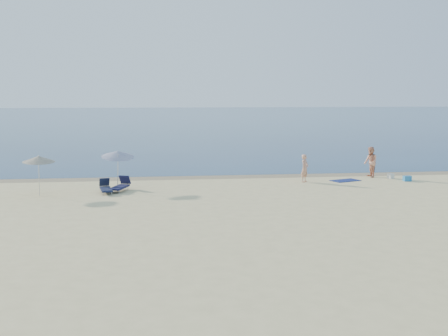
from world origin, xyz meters
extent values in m
plane|color=beige|center=(0.00, 0.00, 0.00)|extent=(160.00, 160.00, 0.00)
cube|color=#0B2647|center=(0.00, 100.00, 0.00)|extent=(240.00, 160.00, 0.01)
cube|color=#847254|center=(0.00, 19.40, 0.00)|extent=(240.00, 1.60, 0.00)
imported|color=tan|center=(1.57, 16.87, 0.79)|extent=(0.66, 0.68, 1.58)
imported|color=tan|center=(5.98, 18.21, 0.92)|extent=(0.71, 0.90, 1.83)
cube|color=#101B51|center=(4.03, 17.04, 0.01)|extent=(1.86, 1.45, 0.03)
cube|color=silver|center=(6.97, 17.51, 0.14)|extent=(0.41, 0.39, 0.28)
cube|color=#2173B6|center=(7.51, 16.48, 0.15)|extent=(0.43, 0.31, 0.30)
cylinder|color=silver|center=(-8.77, 15.28, 0.93)|extent=(0.13, 0.39, 1.94)
cone|color=white|center=(-8.77, 15.62, 1.88)|extent=(2.06, 2.08, 0.60)
sphere|color=silver|center=(-8.77, 15.62, 2.05)|extent=(0.06, 0.06, 0.06)
cylinder|color=silver|center=(-12.51, 14.29, 0.88)|extent=(0.09, 0.17, 1.87)
cone|color=beige|center=(-12.51, 14.42, 1.81)|extent=(1.98, 1.99, 0.40)
sphere|color=silver|center=(-12.51, 14.42, 1.98)|extent=(0.05, 0.05, 0.05)
cube|color=#131A36|center=(-9.33, 14.60, 0.21)|extent=(0.77, 1.47, 0.09)
cube|color=#131A36|center=(-9.46, 15.29, 0.47)|extent=(0.57, 0.43, 0.45)
cylinder|color=#A5A5AD|center=(-9.13, 14.64, 0.10)|extent=(0.03, 0.03, 0.21)
cube|color=#16183C|center=(-8.69, 15.05, 0.22)|extent=(1.00, 1.59, 0.10)
cube|color=#16183C|center=(-8.44, 15.76, 0.50)|extent=(0.64, 0.52, 0.48)
cylinder|color=#A5A5AD|center=(-8.48, 14.98, 0.11)|extent=(0.03, 0.03, 0.22)
camera|label=1|loc=(-6.86, -13.79, 5.04)|focal=45.00mm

